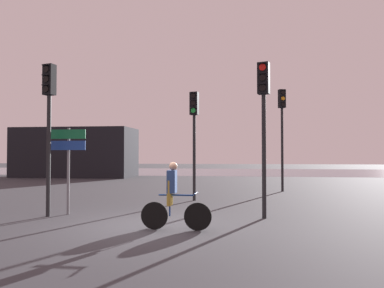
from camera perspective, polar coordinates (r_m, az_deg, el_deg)
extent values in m
plane|color=#333338|center=(9.77, -6.81, -12.21)|extent=(120.00, 120.00, 0.00)
cube|color=slate|center=(38.70, 3.85, -4.23)|extent=(80.00, 16.00, 0.01)
cube|color=black|center=(31.44, -17.28, -1.25)|extent=(9.27, 4.00, 3.89)
cylinder|color=black|center=(11.65, -21.01, -1.65)|extent=(0.12, 0.12, 3.53)
cube|color=black|center=(11.85, -20.91, 9.13)|extent=(0.37, 0.31, 0.90)
cylinder|color=black|center=(11.81, -21.34, 10.61)|extent=(0.19, 0.07, 0.19)
cube|color=black|center=(11.82, -21.40, 11.14)|extent=(0.21, 0.16, 0.02)
cylinder|color=black|center=(11.76, -21.35, 9.22)|extent=(0.19, 0.07, 0.19)
cube|color=black|center=(11.76, -21.42, 9.77)|extent=(0.21, 0.16, 0.02)
cylinder|color=black|center=(11.71, -21.37, 7.83)|extent=(0.19, 0.07, 0.19)
cube|color=black|center=(11.71, -21.43, 8.37)|extent=(0.21, 0.16, 0.02)
cylinder|color=black|center=(14.64, 0.34, -2.08)|extent=(0.12, 0.12, 3.35)
cube|color=black|center=(14.77, 0.34, 6.20)|extent=(0.36, 0.30, 0.90)
cylinder|color=black|center=(14.69, 0.18, 7.39)|extent=(0.19, 0.07, 0.19)
cube|color=black|center=(14.68, 0.15, 7.82)|extent=(0.21, 0.15, 0.02)
cylinder|color=black|center=(14.64, 0.18, 6.26)|extent=(0.19, 0.07, 0.19)
cube|color=black|center=(14.64, 0.15, 6.70)|extent=(0.21, 0.15, 0.02)
cylinder|color=green|center=(14.61, 0.18, 5.14)|extent=(0.19, 0.07, 0.19)
cube|color=black|center=(14.60, 0.15, 5.58)|extent=(0.21, 0.15, 0.02)
cylinder|color=black|center=(18.73, 13.58, -0.82)|extent=(0.12, 0.12, 4.07)
cube|color=black|center=(18.92, 13.54, 6.73)|extent=(0.38, 0.33, 0.90)
cylinder|color=black|center=(18.84, 13.70, 7.65)|extent=(0.19, 0.09, 0.19)
cube|color=black|center=(18.84, 13.72, 7.99)|extent=(0.22, 0.17, 0.02)
cylinder|color=orange|center=(18.80, 13.71, 6.78)|extent=(0.19, 0.09, 0.19)
cube|color=black|center=(18.80, 13.73, 7.12)|extent=(0.22, 0.17, 0.02)
cylinder|color=black|center=(18.76, 13.71, 5.90)|extent=(0.19, 0.09, 0.19)
cube|color=black|center=(18.76, 13.74, 6.24)|extent=(0.22, 0.17, 0.02)
cylinder|color=black|center=(10.76, 10.91, -1.80)|extent=(0.12, 0.12, 3.51)
cube|color=black|center=(10.97, 10.85, 9.80)|extent=(0.38, 0.32, 0.90)
cylinder|color=red|center=(10.91, 10.67, 11.43)|extent=(0.19, 0.08, 0.19)
cube|color=black|center=(10.91, 10.65, 12.02)|extent=(0.22, 0.17, 0.02)
cylinder|color=black|center=(10.84, 10.68, 9.94)|extent=(0.19, 0.08, 0.19)
cube|color=black|center=(10.85, 10.65, 10.53)|extent=(0.22, 0.17, 0.02)
cylinder|color=black|center=(10.79, 10.69, 8.43)|extent=(0.19, 0.08, 0.19)
cube|color=black|center=(10.79, 10.66, 9.02)|extent=(0.22, 0.17, 0.02)
cylinder|color=slate|center=(11.88, -18.33, -3.93)|extent=(0.08, 0.08, 2.60)
cube|color=#116038|center=(11.83, -18.39, 1.44)|extent=(1.10, 0.05, 0.28)
cube|color=navy|center=(11.82, -18.41, -0.20)|extent=(1.10, 0.05, 0.28)
cylinder|color=black|center=(8.99, 0.89, -11.01)|extent=(0.66, 0.05, 0.66)
cylinder|color=black|center=(9.18, -5.74, -10.81)|extent=(0.66, 0.05, 0.66)
cylinder|color=navy|center=(9.00, -2.46, -7.78)|extent=(0.84, 0.05, 0.04)
cylinder|color=navy|center=(9.06, -3.40, -9.18)|extent=(0.04, 0.04, 0.55)
cylinder|color=navy|center=(8.92, 0.57, -7.52)|extent=(0.04, 0.46, 0.03)
cylinder|color=olive|center=(8.93, -3.53, -7.51)|extent=(0.11, 0.11, 0.60)
cylinder|color=olive|center=(9.12, -3.27, -7.38)|extent=(0.11, 0.11, 0.60)
cube|color=navy|center=(8.99, -3.08, -5.74)|extent=(0.20, 0.30, 0.54)
sphere|color=tan|center=(8.97, -2.89, -3.39)|extent=(0.20, 0.20, 0.20)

